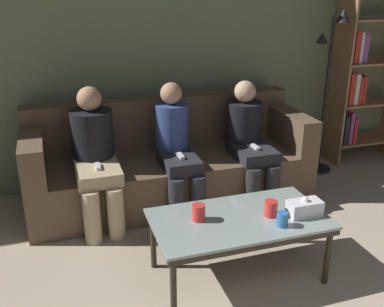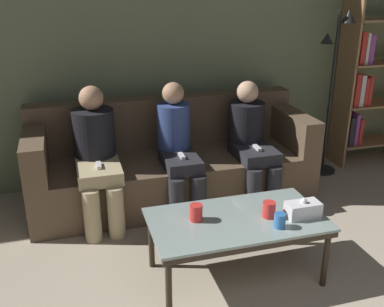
% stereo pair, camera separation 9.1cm
% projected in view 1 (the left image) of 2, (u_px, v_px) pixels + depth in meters
% --- Properties ---
extents(wall_back, '(12.00, 0.06, 2.60)m').
position_uv_depth(wall_back, '(153.00, 47.00, 4.16)').
color(wall_back, '#707F5B').
rests_on(wall_back, ground_plane).
extents(couch, '(2.47, 0.86, 0.88)m').
position_uv_depth(couch, '(169.00, 164.00, 4.07)').
color(couch, brown).
rests_on(couch, ground_plane).
extents(coffee_table, '(1.14, 0.62, 0.44)m').
position_uv_depth(coffee_table, '(239.00, 223.00, 2.93)').
color(coffee_table, '#8C9E99').
rests_on(coffee_table, ground_plane).
extents(cup_near_left, '(0.07, 0.07, 0.09)m').
position_uv_depth(cup_near_left, '(282.00, 219.00, 2.80)').
color(cup_near_left, '#3372BF').
rests_on(cup_near_left, coffee_table).
extents(cup_near_right, '(0.08, 0.08, 0.11)m').
position_uv_depth(cup_near_right, '(199.00, 212.00, 2.86)').
color(cup_near_right, red).
rests_on(cup_near_right, coffee_table).
extents(cup_far_center, '(0.08, 0.08, 0.11)m').
position_uv_depth(cup_far_center, '(271.00, 208.00, 2.91)').
color(cup_far_center, red).
rests_on(cup_far_center, coffee_table).
extents(tissue_box, '(0.22, 0.12, 0.13)m').
position_uv_depth(tissue_box, '(305.00, 208.00, 2.93)').
color(tissue_box, white).
rests_on(tissue_box, coffee_table).
extents(bookshelf, '(0.78, 0.32, 1.72)m').
position_uv_depth(bookshelf, '(361.00, 85.00, 4.74)').
color(bookshelf, '#9E754C').
rests_on(bookshelf, ground_plane).
extents(standing_lamp, '(0.31, 0.26, 1.62)m').
position_uv_depth(standing_lamp, '(329.00, 76.00, 4.41)').
color(standing_lamp, black).
rests_on(standing_lamp, ground_plane).
extents(seated_person_left_end, '(0.34, 0.70, 1.10)m').
position_uv_depth(seated_person_left_end, '(95.00, 153.00, 3.58)').
color(seated_person_left_end, tan).
rests_on(seated_person_left_end, ground_plane).
extents(seated_person_mid_left, '(0.31, 0.65, 1.09)m').
position_uv_depth(seated_person_mid_left, '(176.00, 147.00, 3.76)').
color(seated_person_mid_left, '#28282D').
rests_on(seated_person_mid_left, ground_plane).
extents(seated_person_mid_right, '(0.32, 0.66, 1.06)m').
position_uv_depth(seated_person_mid_right, '(248.00, 139.00, 3.97)').
color(seated_person_mid_right, '#28282D').
rests_on(seated_person_mid_right, ground_plane).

